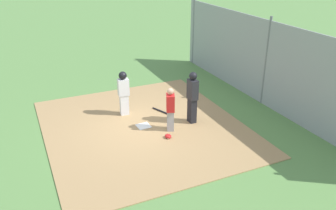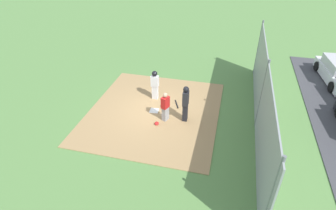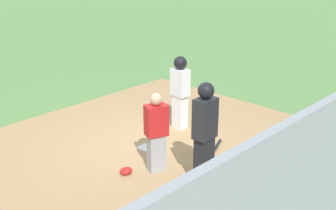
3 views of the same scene
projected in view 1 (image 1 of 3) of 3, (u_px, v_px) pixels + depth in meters
name	position (u px, v px, depth m)	size (l,w,h in m)	color
ground_plane	(144.00, 127.00, 11.93)	(140.00, 140.00, 0.00)	#5B8947
dirt_infield	(144.00, 127.00, 11.93)	(7.20, 6.40, 0.03)	#A88456
home_plate	(144.00, 126.00, 11.92)	(0.44, 0.44, 0.02)	white
catcher	(170.00, 109.00, 11.40)	(0.45, 0.38, 1.48)	#9E9EA3
umpire	(192.00, 96.00, 11.83)	(0.39, 0.27, 1.82)	black
runner	(124.00, 91.00, 12.40)	(0.29, 0.40, 1.63)	silver
baseball_bat	(160.00, 111.00, 12.97)	(0.06, 0.06, 0.76)	black
catcher_mask	(168.00, 136.00, 11.18)	(0.24, 0.20, 0.12)	red
baseball	(168.00, 138.00, 11.12)	(0.07, 0.07, 0.07)	white
backstop_fence	(266.00, 63.00, 13.13)	(12.00, 0.10, 3.35)	#93999E
parked_car_silver	(310.00, 53.00, 18.03)	(4.39, 2.30, 1.28)	#B2B2B7
parked_car_white	(268.00, 42.00, 20.10)	(4.34, 2.18, 1.28)	silver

